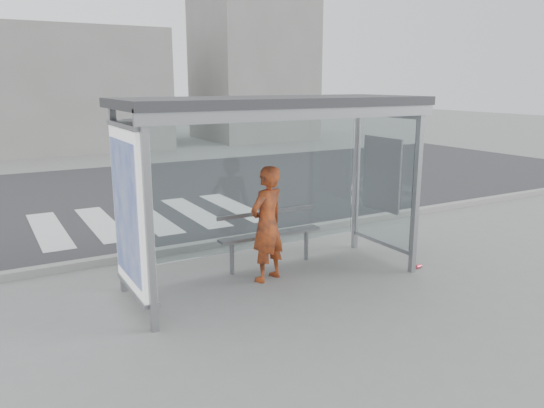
{
  "coord_description": "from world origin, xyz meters",
  "views": [
    {
      "loc": [
        -3.6,
        -6.29,
        2.81
      ],
      "look_at": [
        0.07,
        0.2,
        1.1
      ],
      "focal_mm": 35.0,
      "sensor_mm": 36.0,
      "label": 1
    }
  ],
  "objects_px": {
    "person": "(267,224)",
    "soda_can": "(418,266)",
    "bus_shelter": "(249,145)",
    "bench": "(270,234)"
  },
  "relations": [
    {
      "from": "person",
      "to": "soda_can",
      "type": "height_order",
      "value": "person"
    },
    {
      "from": "person",
      "to": "soda_can",
      "type": "distance_m",
      "value": 2.52
    },
    {
      "from": "bus_shelter",
      "to": "bench",
      "type": "bearing_deg",
      "value": 40.06
    },
    {
      "from": "bus_shelter",
      "to": "soda_can",
      "type": "height_order",
      "value": "bus_shelter"
    },
    {
      "from": "bus_shelter",
      "to": "bench",
      "type": "relative_size",
      "value": 2.5
    },
    {
      "from": "bench",
      "to": "soda_can",
      "type": "relative_size",
      "value": 15.1
    },
    {
      "from": "person",
      "to": "bench",
      "type": "distance_m",
      "value": 0.66
    },
    {
      "from": "bus_shelter",
      "to": "person",
      "type": "distance_m",
      "value": 1.19
    },
    {
      "from": "bus_shelter",
      "to": "soda_can",
      "type": "xyz_separation_m",
      "value": [
        2.57,
        -0.7,
        -1.95
      ]
    },
    {
      "from": "soda_can",
      "to": "bus_shelter",
      "type": "bearing_deg",
      "value": 164.87
    }
  ]
}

